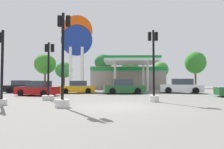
{
  "coord_description": "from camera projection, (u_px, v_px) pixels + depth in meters",
  "views": [
    {
      "loc": [
        -0.13,
        -9.83,
        1.31
      ],
      "look_at": [
        -0.4,
        11.04,
        2.14
      ],
      "focal_mm": 29.61,
      "sensor_mm": 36.0,
      "label": 1
    }
  ],
  "objects": [
    {
      "name": "ground_plane",
      "position": [
        117.0,
        107.0,
        9.77
      ],
      "size": [
        90.0,
        90.0,
        0.0
      ],
      "primitive_type": "plane",
      "color": "slate",
      "rests_on": "ground"
    },
    {
      "name": "gas_station",
      "position": [
        127.0,
        77.0,
        33.0
      ],
      "size": [
        12.71,
        13.13,
        4.72
      ],
      "color": "gray",
      "rests_on": "ground"
    },
    {
      "name": "station_pole_sign",
      "position": [
        77.0,
        43.0,
        27.69
      ],
      "size": [
        4.72,
        0.56,
        11.36
      ],
      "color": "white",
      "rests_on": "ground"
    },
    {
      "name": "car_0",
      "position": [
        38.0,
        89.0,
        17.56
      ],
      "size": [
        4.18,
        2.48,
        1.4
      ],
      "color": "black",
      "rests_on": "ground"
    },
    {
      "name": "car_1",
      "position": [
        123.0,
        87.0,
        20.33
      ],
      "size": [
        4.6,
        2.48,
        1.57
      ],
      "color": "black",
      "rests_on": "ground"
    },
    {
      "name": "car_2",
      "position": [
        181.0,
        87.0,
        21.3
      ],
      "size": [
        4.92,
        2.88,
        1.65
      ],
      "color": "black",
      "rests_on": "ground"
    },
    {
      "name": "car_4",
      "position": [
        23.0,
        87.0,
        22.26
      ],
      "size": [
        4.42,
        2.7,
        1.48
      ],
      "color": "black",
      "rests_on": "ground"
    },
    {
      "name": "car_5",
      "position": [
        77.0,
        88.0,
        21.22
      ],
      "size": [
        4.27,
        2.62,
        1.43
      ],
      "color": "black",
      "rests_on": "ground"
    },
    {
      "name": "traffic_signal_0",
      "position": [
        154.0,
        75.0,
        12.27
      ],
      "size": [
        0.65,
        0.67,
        4.77
      ],
      "color": "silver",
      "rests_on": "ground"
    },
    {
      "name": "traffic_signal_1",
      "position": [
        2.0,
        80.0,
        10.43
      ],
      "size": [
        0.63,
        0.66,
        4.25
      ],
      "color": "silver",
      "rests_on": "ground"
    },
    {
      "name": "traffic_signal_2",
      "position": [
        48.0,
        82.0,
        13.33
      ],
      "size": [
        0.82,
        0.82,
        4.18
      ],
      "color": "silver",
      "rests_on": "ground"
    },
    {
      "name": "traffic_signal_3",
      "position": [
        63.0,
        76.0,
        9.59
      ],
      "size": [
        0.73,
        0.73,
        4.93
      ],
      "color": "silver",
      "rests_on": "ground"
    },
    {
      "name": "tree_0",
      "position": [
        45.0,
        64.0,
        39.36
      ],
      "size": [
        4.48,
        4.48,
        7.24
      ],
      "color": "brown",
      "rests_on": "ground"
    },
    {
      "name": "tree_1",
      "position": [
        64.0,
        70.0,
        37.69
      ],
      "size": [
        3.53,
        3.53,
        5.37
      ],
      "color": "brown",
      "rests_on": "ground"
    },
    {
      "name": "tree_2",
      "position": [
        104.0,
        62.0,
        37.56
      ],
      "size": [
        3.66,
        3.66,
        6.88
      ],
      "color": "brown",
      "rests_on": "ground"
    },
    {
      "name": "tree_3",
      "position": [
        130.0,
        67.0,
        37.07
      ],
      "size": [
        3.39,
        3.39,
        5.75
      ],
      "color": "brown",
      "rests_on": "ground"
    },
    {
      "name": "tree_4",
      "position": [
        161.0,
        70.0,
        37.37
      ],
      "size": [
        3.02,
        3.02,
        5.36
      ],
      "color": "brown",
      "rests_on": "ground"
    },
    {
      "name": "tree_5",
      "position": [
        195.0,
        63.0,
        37.7
      ],
      "size": [
        4.14,
        4.14,
        7.49
      ],
      "color": "brown",
      "rests_on": "ground"
    }
  ]
}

